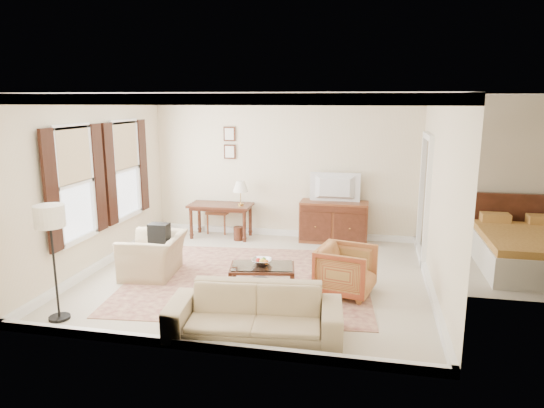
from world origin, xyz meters
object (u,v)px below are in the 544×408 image
(striped_armchair, at_px, (346,268))
(club_armchair, at_px, (153,248))
(sideboard, at_px, (334,222))
(writing_desk, at_px, (221,209))
(tv, at_px, (335,178))
(sofa, at_px, (254,305))
(coffee_table, at_px, (262,272))

(striped_armchair, relative_size, club_armchair, 0.78)
(sideboard, distance_m, club_armchair, 3.70)
(writing_desk, xyz_separation_m, club_armchair, (-0.41, -2.35, -0.14))
(tv, xyz_separation_m, club_armchair, (-2.73, -2.47, -0.85))
(club_armchair, bearing_deg, tv, 126.76)
(club_armchair, bearing_deg, sofa, 45.54)
(tv, bearing_deg, striped_armchair, 98.46)
(tv, height_order, striped_armchair, tv)
(sofa, bearing_deg, writing_desk, 107.04)
(writing_desk, distance_m, sofa, 4.43)
(striped_armchair, xyz_separation_m, club_armchair, (-3.13, 0.18, 0.05))
(writing_desk, relative_size, club_armchair, 1.25)
(sideboard, relative_size, sofa, 0.64)
(striped_armchair, bearing_deg, coffee_table, 109.23)
(sideboard, relative_size, striped_armchair, 1.68)
(sideboard, bearing_deg, tv, -90.00)
(writing_desk, height_order, coffee_table, writing_desk)
(writing_desk, distance_m, sideboard, 2.34)
(striped_armchair, distance_m, club_armchair, 3.13)
(writing_desk, height_order, club_armchair, club_armchair)
(tv, bearing_deg, sofa, 81.64)
(writing_desk, relative_size, striped_armchair, 1.61)
(sideboard, distance_m, sofa, 4.26)
(writing_desk, bearing_deg, striped_armchair, -42.92)
(sideboard, bearing_deg, writing_desk, -176.70)
(writing_desk, relative_size, coffee_table, 1.24)
(sofa, bearing_deg, tv, 75.92)
(sofa, bearing_deg, sideboard, 75.96)
(coffee_table, bearing_deg, striped_armchair, 6.52)
(coffee_table, bearing_deg, tv, 73.22)
(sideboard, distance_m, striped_armchair, 2.69)
(writing_desk, xyz_separation_m, striped_armchair, (2.72, -2.53, -0.19))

